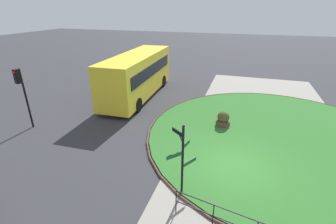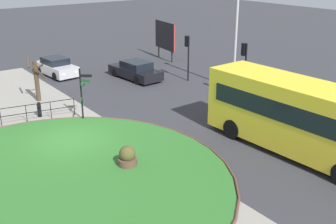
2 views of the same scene
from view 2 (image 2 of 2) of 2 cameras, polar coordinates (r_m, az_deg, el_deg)
ground at (r=21.19m, az=-13.26°, el=-3.97°), size 120.00×120.00×0.00m
sidewalk_paving at (r=20.70m, az=-17.25°, el=-4.95°), size 32.00×8.85×0.02m
grass_island at (r=17.50m, az=-15.24°, el=-9.47°), size 14.42×14.42×0.10m
grass_kerb_ring at (r=17.50m, az=-15.24°, el=-9.46°), size 14.73×14.73×0.11m
signpost_directional at (r=23.21m, az=-11.72°, el=2.82°), size 1.17×0.90×2.98m
bollard_foreground at (r=24.70m, az=-17.29°, el=0.36°), size 0.23×0.23×0.91m
railing_grass_edge at (r=24.03m, az=-18.94°, el=0.10°), size 1.01×5.25×1.01m
bus_yellow at (r=19.74m, az=17.68°, el=-0.62°), size 9.46×2.83×3.36m
car_near_lane at (r=31.26m, az=-4.50°, el=5.71°), size 4.71×2.15×1.36m
car_far_lane at (r=33.22m, az=-15.09°, el=5.98°), size 4.18×2.10×1.38m
traffic_light_near at (r=30.41m, az=2.69°, el=8.80°), size 0.49×0.29×3.29m
traffic_light_far at (r=26.69m, az=10.44°, el=7.27°), size 0.49×0.27×3.58m
lamppost_tall at (r=28.38m, az=9.40°, el=11.64°), size 0.32×0.32×8.09m
billboard_left at (r=37.03m, az=-0.42°, el=10.39°), size 3.36×0.60×3.34m
planter_near_signpost at (r=18.14m, az=-5.60°, el=-6.26°), size 0.84×0.84×0.99m
street_tree_bare at (r=27.25m, az=-17.63°, el=4.38°), size 1.11×1.14×2.89m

